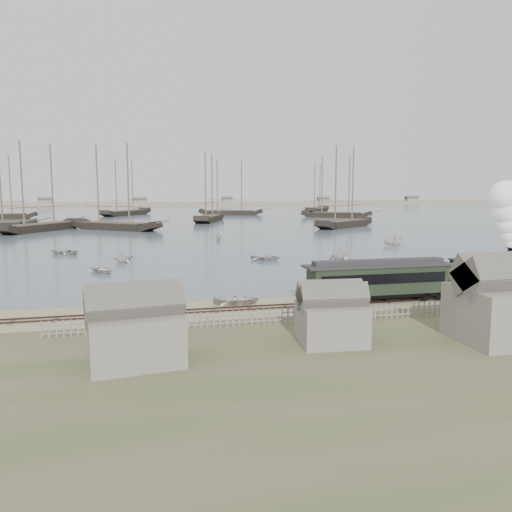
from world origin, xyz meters
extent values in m
plane|color=gray|center=(0.00, 0.00, 0.00)|extent=(600.00, 600.00, 0.00)
cube|color=#4C616D|center=(0.00, 170.00, 0.03)|extent=(600.00, 336.00, 0.06)
cube|color=#34201C|center=(0.00, -2.50, 0.10)|extent=(120.00, 0.08, 0.12)
cube|color=#34201C|center=(0.00, -1.50, 0.10)|extent=(120.00, 0.08, 0.12)
cube|color=#392F24|center=(0.00, -2.00, 0.03)|extent=(120.00, 1.80, 0.06)
cube|color=tan|center=(0.00, 250.00, 0.00)|extent=(500.00, 20.00, 1.80)
cube|color=black|center=(21.61, -2.00, 0.75)|extent=(7.32, 2.15, 0.27)
cylinder|color=black|center=(21.18, -2.00, 1.83)|extent=(4.52, 1.62, 1.62)
cube|color=black|center=(18.81, -2.00, 2.04)|extent=(1.94, 2.37, 2.48)
cube|color=#2A2A2C|center=(18.81, -2.00, 3.34)|extent=(2.15, 2.59, 0.13)
cylinder|color=black|center=(23.23, -2.00, 3.28)|extent=(0.47, 0.47, 1.72)
sphere|color=black|center=(21.40, -2.00, 3.09)|extent=(0.69, 0.69, 0.69)
cube|color=black|center=(10.21, -2.00, 0.68)|extent=(13.15, 2.16, 0.33)
cube|color=black|center=(10.21, -2.00, 1.99)|extent=(12.21, 2.35, 2.35)
cube|color=black|center=(10.21, -3.19, 2.23)|extent=(11.27, 0.06, 0.85)
cube|color=black|center=(10.21, -0.81, 2.23)|extent=(11.27, 0.06, 0.85)
cube|color=#2A2A2C|center=(10.21, -2.00, 3.21)|extent=(13.15, 2.54, 0.17)
cube|color=#2A2A2C|center=(10.21, -2.00, 3.49)|extent=(11.74, 1.13, 0.42)
imported|color=silver|center=(-1.81, -0.09, 0.40)|extent=(3.48, 4.36, 0.81)
imported|color=silver|center=(-14.04, 18.72, 0.43)|extent=(4.39, 4.13, 0.74)
imported|color=silver|center=(-11.91, 26.20, 0.80)|extent=(3.47, 3.62, 1.48)
imported|color=silver|center=(10.54, 9.18, 0.75)|extent=(3.78, 2.76, 1.37)
imported|color=silver|center=(6.82, 24.23, 0.48)|extent=(4.52, 4.94, 0.84)
imported|color=silver|center=(16.70, 22.23, 0.97)|extent=(4.32, 4.48, 1.81)
imported|color=silver|center=(35.94, 41.38, 0.74)|extent=(3.43, 3.42, 1.36)
imported|color=silver|center=(-20.85, 36.96, 0.50)|extent=(4.78, 5.25, 0.89)
imported|color=silver|center=(4.63, 52.08, 0.75)|extent=(2.63, 2.28, 1.37)
imported|color=silver|center=(31.69, 35.92, 0.71)|extent=(3.58, 2.77, 1.31)
camera|label=1|loc=(-9.49, -40.69, 9.73)|focal=35.00mm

